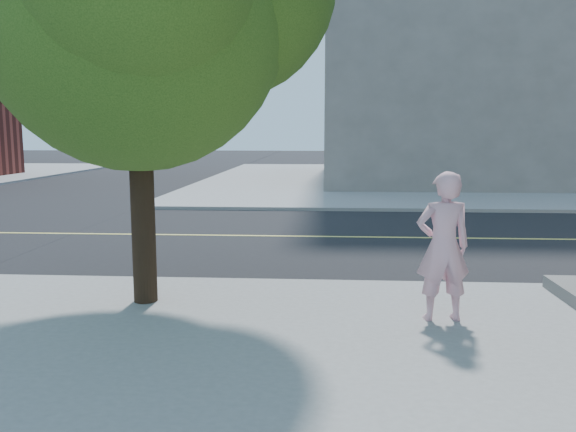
{
  "coord_description": "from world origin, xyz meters",
  "views": [
    {
      "loc": [
        5.11,
        -9.08,
        2.44
      ],
      "look_at": [
        4.58,
        -1.13,
        1.3
      ],
      "focal_mm": 36.5,
      "sensor_mm": 36.0,
      "label": 1
    }
  ],
  "objects": [
    {
      "name": "ground",
      "position": [
        0.0,
        0.0,
        0.0
      ],
      "size": [
        140.0,
        140.0,
        0.0
      ],
      "primitive_type": "plane",
      "color": "black",
      "rests_on": "ground"
    },
    {
      "name": "road_ew",
      "position": [
        0.0,
        4.5,
        0.01
      ],
      "size": [
        140.0,
        9.0,
        0.01
      ],
      "primitive_type": "cube",
      "color": "black",
      "rests_on": "ground"
    },
    {
      "name": "sidewalk_ne",
      "position": [
        13.5,
        21.5,
        0.06
      ],
      "size": [
        29.0,
        25.0,
        0.12
      ],
      "primitive_type": "cube",
      "color": "gray",
      "rests_on": "ground"
    },
    {
      "name": "filler_ne",
      "position": [
        14.0,
        22.0,
        7.12
      ],
      "size": [
        18.0,
        16.0,
        14.0
      ],
      "primitive_type": "cube",
      "color": "slate",
      "rests_on": "sidewalk_ne"
    },
    {
      "name": "man_on_phone",
      "position": [
        6.55,
        -1.9,
        1.05
      ],
      "size": [
        0.73,
        0.52,
        1.86
      ],
      "primitive_type": "imported",
      "rotation": [
        0.0,
        0.0,
        3.26
      ],
      "color": "#E3A5B6",
      "rests_on": "sidewalk_se"
    }
  ]
}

